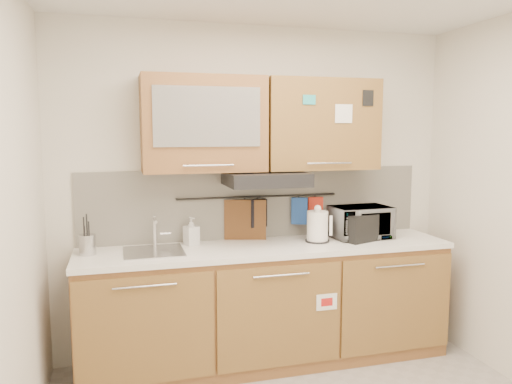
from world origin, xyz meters
TOP-DOWN VIEW (x-y plane):
  - wall_back at (0.00, 1.50)m, footprint 3.20×0.00m
  - base_cabinet at (0.00, 1.19)m, footprint 2.80×0.64m
  - countertop at (0.00, 1.19)m, footprint 2.82×0.62m
  - backsplash at (0.00, 1.49)m, footprint 2.80×0.02m
  - upper_cabinets at (-0.00, 1.32)m, footprint 1.82×0.37m
  - range_hood at (0.00, 1.25)m, footprint 0.60×0.46m
  - sink at (-0.85, 1.21)m, footprint 0.42×0.40m
  - utensil_rail at (0.00, 1.45)m, footprint 1.30×0.02m
  - utensil_crock at (-1.30, 1.25)m, footprint 0.13×0.13m
  - kettle at (0.41, 1.21)m, footprint 0.22×0.22m
  - toaster at (0.74, 1.14)m, footprint 0.32×0.25m
  - microwave at (0.80, 1.25)m, footprint 0.48×0.34m
  - soap_bottle at (-0.56, 1.37)m, footprint 0.13×0.13m
  - cutting_board at (-0.12, 1.44)m, footprint 0.33×0.11m
  - oven_mitt at (0.34, 1.44)m, footprint 0.13×0.08m
  - dark_pouch at (-0.01, 1.44)m, footprint 0.15×0.07m
  - pot_holder at (0.48, 1.44)m, footprint 0.12×0.04m

SIDE VIEW (x-z plane):
  - base_cabinet at x=0.00m, z-range -0.03..0.85m
  - countertop at x=0.00m, z-range 0.88..0.92m
  - sink at x=-0.85m, z-range 0.79..1.05m
  - utensil_crock at x=-1.30m, z-range 0.85..1.14m
  - soap_bottle at x=-0.56m, z-range 0.92..1.13m
  - toaster at x=0.74m, z-range 0.92..1.13m
  - cutting_board at x=-0.12m, z-range 0.83..1.24m
  - kettle at x=0.41m, z-range 0.89..1.18m
  - microwave at x=0.80m, z-range 0.92..1.18m
  - dark_pouch at x=-0.01m, z-range 1.02..1.24m
  - oven_mitt at x=0.34m, z-range 1.02..1.24m
  - pot_holder at x=0.48m, z-range 1.09..1.24m
  - backsplash at x=0.00m, z-range 0.92..1.48m
  - utensil_rail at x=0.00m, z-range 1.25..1.27m
  - wall_back at x=0.00m, z-range -0.30..2.90m
  - range_hood at x=0.00m, z-range 1.37..1.47m
  - upper_cabinets at x=0.00m, z-range 1.48..2.18m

